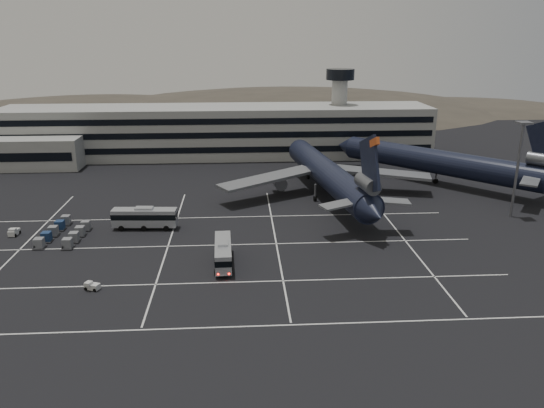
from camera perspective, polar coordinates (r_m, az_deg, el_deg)
The scene contains 12 objects.
ground at distance 85.36m, azimuth -7.44°, elevation -5.46°, with size 260.00×260.00×0.00m, color black.
lane_markings at distance 85.96m, azimuth -6.78°, elevation -5.26°, with size 90.00×55.62×0.01m.
terminal at distance 151.99m, azimuth -7.01°, elevation 7.67°, with size 125.00×26.00×24.00m.
hills at distance 252.65m, azimuth -0.83°, elevation 7.51°, with size 352.00×180.00×44.00m.
lightpole_right at distance 108.86m, azimuth 25.05°, elevation 4.66°, with size 2.40×2.40×18.28m.
trijet_main at distance 112.43m, azimuth 6.07°, elevation 3.19°, with size 47.02×57.64×18.08m.
trijet_far at distance 128.48m, azimuth 17.77°, elevation 4.38°, with size 43.57×45.66×18.08m.
bus_near at distance 80.96m, azimuth -5.28°, elevation -5.13°, with size 3.00×10.80×3.78m.
bus_far at distance 97.70m, azimuth -13.53°, elevation -1.36°, with size 11.64×3.50×4.06m.
tug_a at distance 102.74m, azimuth -26.02°, elevation -2.72°, with size 1.52×2.33×1.42m.
tug_b at distance 77.62m, azimuth -18.73°, elevation -8.35°, with size 2.22×1.80×1.25m.
uld_cluster at distance 98.34m, azimuth -21.48°, elevation -2.87°, with size 7.31×13.80×1.73m.
Camera 1 is at (6.15, -78.19, 33.69)m, focal length 35.00 mm.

